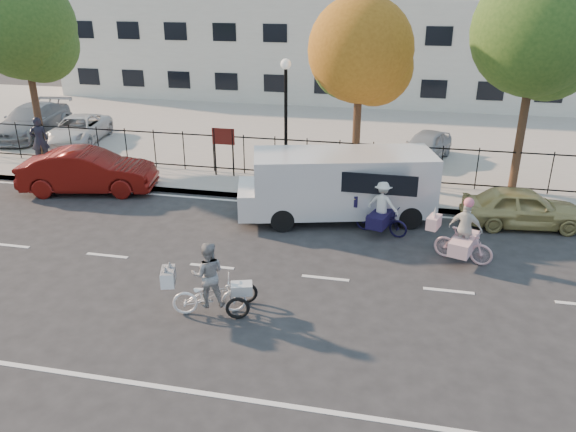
% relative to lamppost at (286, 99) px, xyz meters
% --- Properties ---
extents(ground, '(120.00, 120.00, 0.00)m').
position_rel_lamppost_xyz_m(ground, '(-0.50, -6.80, -3.11)').
color(ground, '#333334').
extents(road_markings, '(60.00, 9.52, 0.01)m').
position_rel_lamppost_xyz_m(road_markings, '(-0.50, -6.80, -3.11)').
color(road_markings, silver).
rests_on(road_markings, ground).
extents(curb, '(60.00, 0.10, 0.15)m').
position_rel_lamppost_xyz_m(curb, '(-0.50, -1.75, -3.04)').
color(curb, '#A8A399').
rests_on(curb, ground).
extents(sidewalk, '(60.00, 2.20, 0.15)m').
position_rel_lamppost_xyz_m(sidewalk, '(-0.50, -0.70, -3.04)').
color(sidewalk, '#A8A399').
rests_on(sidewalk, ground).
extents(parking_lot, '(60.00, 15.60, 0.15)m').
position_rel_lamppost_xyz_m(parking_lot, '(-0.50, 8.20, -3.04)').
color(parking_lot, '#A8A399').
rests_on(parking_lot, ground).
extents(iron_fence, '(58.00, 0.06, 1.50)m').
position_rel_lamppost_xyz_m(iron_fence, '(-0.50, 0.40, -2.21)').
color(iron_fence, black).
rests_on(iron_fence, sidewalk).
extents(building, '(34.00, 10.00, 6.00)m').
position_rel_lamppost_xyz_m(building, '(-0.50, 18.20, -0.11)').
color(building, silver).
rests_on(building, ground).
extents(lamppost, '(0.36, 0.36, 4.33)m').
position_rel_lamppost_xyz_m(lamppost, '(0.00, 0.00, 0.00)').
color(lamppost, black).
rests_on(lamppost, sidewalk).
extents(street_sign, '(0.85, 0.06, 1.80)m').
position_rel_lamppost_xyz_m(street_sign, '(-2.35, 0.00, -1.70)').
color(street_sign, black).
rests_on(street_sign, sidewalk).
extents(zebra_trike, '(2.00, 1.22, 1.72)m').
position_rel_lamppost_xyz_m(zebra_trike, '(0.20, -8.90, -2.45)').
color(zebra_trike, white).
rests_on(zebra_trike, ground).
extents(unicorn_bike, '(1.83, 1.32, 1.80)m').
position_rel_lamppost_xyz_m(unicorn_bike, '(5.88, -5.09, -2.45)').
color(unicorn_bike, beige).
rests_on(unicorn_bike, ground).
extents(bull_bike, '(1.86, 1.31, 1.67)m').
position_rel_lamppost_xyz_m(bull_bike, '(3.67, -3.76, -2.44)').
color(bull_bike, black).
rests_on(bull_bike, ground).
extents(white_van, '(6.36, 3.36, 2.12)m').
position_rel_lamppost_xyz_m(white_van, '(2.31, -2.83, -1.94)').
color(white_van, white).
rests_on(white_van, ground).
extents(red_sedan, '(4.83, 2.52, 1.52)m').
position_rel_lamppost_xyz_m(red_sedan, '(-6.59, -2.30, -2.35)').
color(red_sedan, '#630F0B').
rests_on(red_sedan, ground).
extents(gold_sedan, '(3.70, 1.81, 1.22)m').
position_rel_lamppost_xyz_m(gold_sedan, '(7.82, -2.30, -2.50)').
color(gold_sedan, tan).
rests_on(gold_sedan, ground).
extents(pedestrian, '(0.81, 0.76, 1.86)m').
position_rel_lamppost_xyz_m(pedestrian, '(-10.01, 0.00, -2.03)').
color(pedestrian, black).
rests_on(pedestrian, sidewalk).
extents(lot_car_a, '(2.48, 5.14, 1.44)m').
position_rel_lamppost_xyz_m(lot_car_a, '(-12.97, 3.69, -2.24)').
color(lot_car_a, '#979A9E').
rests_on(lot_car_a, parking_lot).
extents(lot_car_b, '(2.62, 4.49, 1.17)m').
position_rel_lamppost_xyz_m(lot_car_b, '(-10.26, 3.12, -2.38)').
color(lot_car_b, white).
rests_on(lot_car_b, parking_lot).
extents(lot_car_d, '(2.46, 3.71, 1.17)m').
position_rel_lamppost_xyz_m(lot_car_d, '(5.01, 3.61, -2.38)').
color(lot_car_d, '#A8ACB0').
rests_on(lot_car_d, parking_lot).
extents(tree_west, '(4.00, 4.00, 7.33)m').
position_rel_lamppost_xyz_m(tree_west, '(-10.25, 0.72, 2.02)').
color(tree_west, '#442D1D').
rests_on(tree_west, ground).
extents(tree_mid, '(3.61, 3.58, 6.57)m').
position_rel_lamppost_xyz_m(tree_mid, '(2.60, 0.56, 1.48)').
color(tree_mid, '#442D1D').
rests_on(tree_mid, ground).
extents(tree_east, '(4.09, 4.09, 7.50)m').
position_rel_lamppost_xyz_m(tree_east, '(8.09, 0.56, 2.14)').
color(tree_east, '#442D1D').
rests_on(tree_east, ground).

